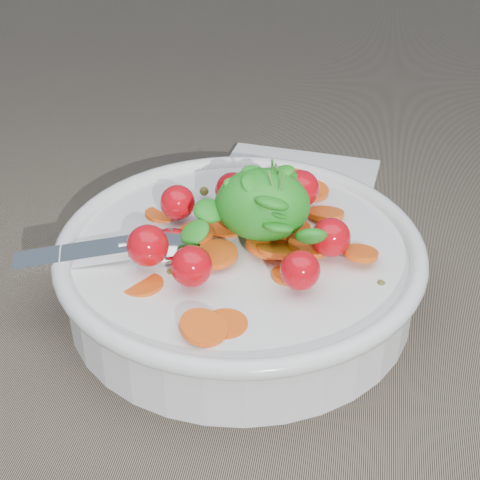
# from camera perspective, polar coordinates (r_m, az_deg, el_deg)

# --- Properties ---
(ground) EXTENTS (6.00, 6.00, 0.00)m
(ground) POSITION_cam_1_polar(r_m,az_deg,el_deg) (0.54, -1.76, -4.18)
(ground) COLOR #786956
(ground) RESTS_ON ground
(bowl) EXTENTS (0.27, 0.25, 0.11)m
(bowl) POSITION_cam_1_polar(r_m,az_deg,el_deg) (0.51, 0.01, -2.00)
(bowl) COLOR white
(bowl) RESTS_ON ground
(napkin) EXTENTS (0.15, 0.14, 0.01)m
(napkin) POSITION_cam_1_polar(r_m,az_deg,el_deg) (0.67, 4.22, 4.38)
(napkin) COLOR white
(napkin) RESTS_ON ground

